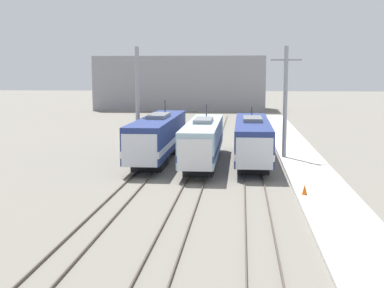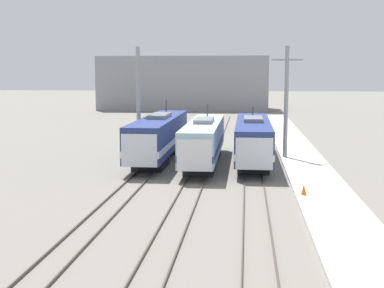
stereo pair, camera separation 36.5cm
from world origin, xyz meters
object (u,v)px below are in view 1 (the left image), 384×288
locomotive_center (203,141)px  catenary_tower_right (285,102)px  locomotive_far_left (158,137)px  locomotive_far_right (252,139)px  traffic_cone (305,189)px  catenary_tower_left (138,101)px

locomotive_center → catenary_tower_right: 8.86m
locomotive_center → catenary_tower_right: (7.50, 3.30, 3.38)m
locomotive_far_left → locomotive_center: locomotive_far_left is taller
locomotive_far_left → locomotive_far_right: (8.87, -0.74, -0.08)m
catenary_tower_right → locomotive_center: bearing=-156.2°
locomotive_far_right → traffic_cone: size_ratio=26.84×
locomotive_far_left → catenary_tower_right: catenary_tower_right is taller
locomotive_far_right → traffic_cone: 14.47m
locomotive_far_right → locomotive_center: bearing=-162.5°
catenary_tower_right → catenary_tower_left: bearing=180.0°
locomotive_far_right → catenary_tower_right: size_ratio=1.75×
locomotive_far_right → catenary_tower_left: 11.69m
locomotive_center → traffic_cone: 14.83m
locomotive_center → catenary_tower_left: 8.11m
traffic_cone → catenary_tower_left: bearing=131.7°
locomotive_far_right → catenary_tower_left: size_ratio=1.75×
locomotive_center → catenary_tower_left: size_ratio=1.69×
catenary_tower_right → traffic_cone: (0.13, -15.93, -4.89)m
locomotive_center → traffic_cone: (7.63, -12.63, -1.51)m
locomotive_center → traffic_cone: bearing=-58.9°
locomotive_far_left → traffic_cone: size_ratio=28.10×
catenary_tower_left → locomotive_far_left: bearing=-28.4°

